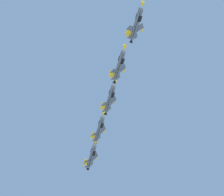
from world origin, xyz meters
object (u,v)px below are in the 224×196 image
at_px(fighter_jet_lead, 137,23).
at_px(fighter_jet_right_outer, 92,155).
at_px(fighter_jet_left_wing, 119,65).
at_px(fighter_jet_right_wing, 110,98).
at_px(fighter_jet_left_outer, 100,128).

relative_size(fighter_jet_lead, fighter_jet_right_outer, 1.00).
xyz_separation_m(fighter_jet_left_wing, fighter_jet_right_wing, (-0.99, 15.34, 1.49)).
xyz_separation_m(fighter_jet_right_wing, fighter_jet_left_outer, (-1.81, 15.88, 1.73)).
bearing_deg(fighter_jet_right_wing, fighter_jet_lead, 93.75).
xyz_separation_m(fighter_jet_left_wing, fighter_jet_left_outer, (-2.80, 31.21, 3.22)).
xyz_separation_m(fighter_jet_lead, fighter_jet_right_outer, (-7.62, 61.64, -0.87)).
distance_m(fighter_jet_lead, fighter_jet_left_outer, 47.57).
bearing_deg(fighter_jet_left_outer, fighter_jet_right_wing, 91.88).
bearing_deg(fighter_jet_right_wing, fighter_jet_right_outer, -88.97).
bearing_deg(fighter_jet_right_wing, fighter_jet_left_outer, -88.12).
bearing_deg(fighter_jet_right_outer, fighter_jet_lead, 92.41).
relative_size(fighter_jet_lead, fighter_jet_left_wing, 1.00).
height_order(fighter_jet_left_wing, fighter_jet_right_outer, fighter_jet_right_outer).
bearing_deg(fighter_jet_lead, fighter_jet_right_wing, -86.25).
height_order(fighter_jet_left_wing, fighter_jet_right_wing, fighter_jet_right_wing).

